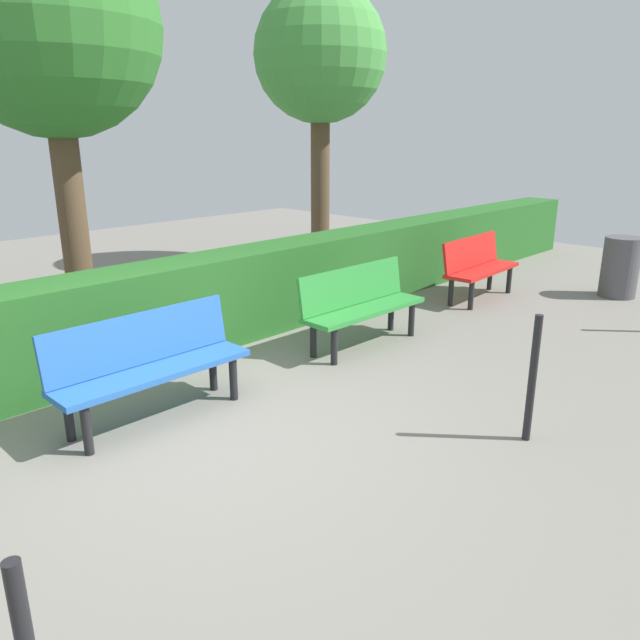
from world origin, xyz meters
TOP-DOWN VIEW (x-y plane):
  - ground_plane at (0.00, 0.00)m, footprint 20.65×20.65m
  - bench_red at (-5.15, -0.63)m, footprint 1.47×0.53m
  - bench_green at (-2.52, -0.55)m, footprint 1.59×0.48m
  - bench_blue at (0.02, -0.63)m, footprint 1.64×0.46m
  - hedge_row at (-1.20, -1.76)m, footprint 16.65×0.63m
  - tree_near at (-5.22, -3.75)m, footprint 2.14×2.14m
  - tree_mid at (-0.73, -3.40)m, footprint 2.35×2.35m
  - railing_post_mid at (-1.75, 1.79)m, footprint 0.06×0.06m
  - trash_bin at (-6.64, 0.77)m, footprint 0.50×0.50m

SIDE VIEW (x-z plane):
  - ground_plane at x=0.00m, z-range 0.00..0.00m
  - trash_bin at x=-6.64m, z-range 0.00..0.85m
  - bench_red at x=-5.15m, z-range 0.05..0.91m
  - bench_green at x=-2.52m, z-range 0.05..0.91m
  - bench_blue at x=0.02m, z-range 0.05..0.91m
  - hedge_row at x=-1.20m, z-range 0.00..0.98m
  - railing_post_mid at x=-1.75m, z-range 0.00..1.00m
  - tree_mid at x=-0.73m, z-range 1.04..5.56m
  - tree_near at x=-5.22m, z-range 1.12..5.63m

